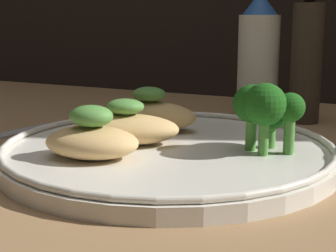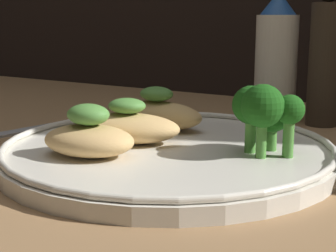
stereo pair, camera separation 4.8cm
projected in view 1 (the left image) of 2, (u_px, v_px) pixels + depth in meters
ground_plane at (168, 166)px, 48.73cm from camera, size 180.00×180.00×1.00cm
plate at (168, 151)px, 48.41cm from camera, size 31.39×31.39×2.00cm
grilled_meat_front at (92, 139)px, 44.21cm from camera, size 9.28×7.32×4.64cm
grilled_meat_middle at (125, 127)px, 49.19cm from camera, size 11.56×8.53×4.37cm
grilled_meat_back at (149, 113)px, 55.19cm from camera, size 10.83×5.80×4.66cm
broccoli_bunch at (266, 108)px, 45.80cm from camera, size 6.42×6.49×6.45cm
sauce_bottle at (258, 59)px, 67.36cm from camera, size 5.37×5.37×16.52cm
pepper_grinder at (306, 59)px, 64.73cm from camera, size 3.89×3.89×17.54cm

